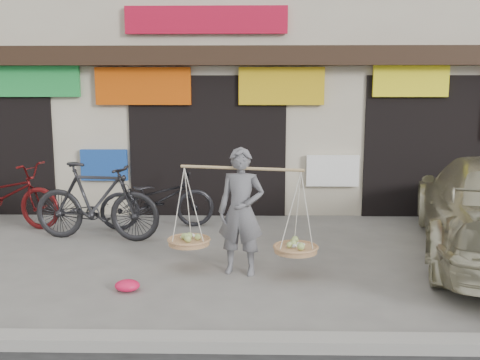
{
  "coord_description": "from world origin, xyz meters",
  "views": [
    {
      "loc": [
        0.83,
        -6.74,
        2.41
      ],
      "look_at": [
        0.68,
        0.9,
        1.14
      ],
      "focal_mm": 40.0,
      "sensor_mm": 36.0,
      "label": 1
    }
  ],
  "objects_px": {
    "street_vendor": "(241,216)",
    "bike_2": "(158,199)",
    "bike_1": "(96,201)",
    "bike_0": "(4,195)"
  },
  "relations": [
    {
      "from": "street_vendor",
      "to": "bike_2",
      "type": "distance_m",
      "value": 2.81
    },
    {
      "from": "street_vendor",
      "to": "bike_2",
      "type": "height_order",
      "value": "street_vendor"
    },
    {
      "from": "bike_2",
      "to": "bike_1",
      "type": "bearing_deg",
      "value": 118.2
    },
    {
      "from": "street_vendor",
      "to": "bike_1",
      "type": "relative_size",
      "value": 0.93
    },
    {
      "from": "bike_2",
      "to": "bike_0",
      "type": "bearing_deg",
      "value": 75.49
    },
    {
      "from": "street_vendor",
      "to": "bike_0",
      "type": "relative_size",
      "value": 0.89
    },
    {
      "from": "bike_0",
      "to": "bike_2",
      "type": "bearing_deg",
      "value": -78.47
    },
    {
      "from": "street_vendor",
      "to": "bike_1",
      "type": "xyz_separation_m",
      "value": [
        -2.39,
        1.58,
        -0.14
      ]
    },
    {
      "from": "bike_0",
      "to": "bike_1",
      "type": "height_order",
      "value": "bike_1"
    },
    {
      "from": "bike_1",
      "to": "street_vendor",
      "type": "bearing_deg",
      "value": -115.21
    }
  ]
}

